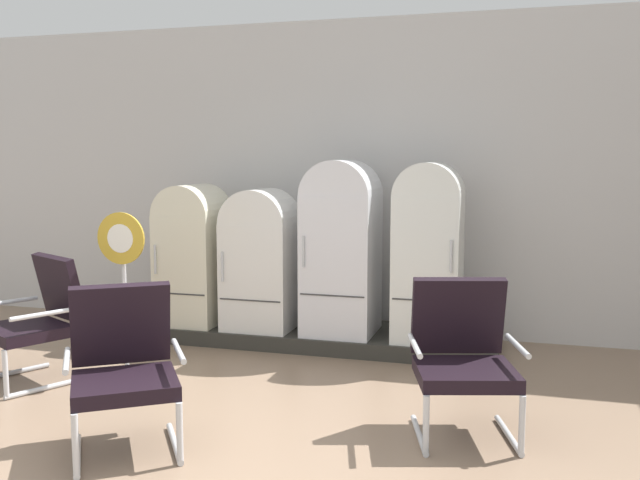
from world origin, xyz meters
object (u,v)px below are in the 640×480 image
Objects in this scene: armchair_center at (123,363)px; armchair_right at (462,352)px; armchair_left at (39,315)px; refrigerator_0 at (193,250)px; sign_stand at (124,301)px; refrigerator_1 at (261,255)px; refrigerator_2 at (342,242)px; refrigerator_3 at (429,246)px.

armchair_right is at bearing 22.23° from armchair_center.
armchair_left is at bearing 144.80° from armchair_center.
refrigerator_0 is 1.02× the size of sign_stand.
refrigerator_1 is at bearing 62.79° from sign_stand.
refrigerator_1 is 2.59m from armchair_center.
armchair_left is 0.74× the size of sign_stand.
armchair_right is at bearing -8.59° from sign_stand.
sign_stand is (-2.75, 0.42, 0.10)m from armchair_right.
armchair_left is at bearing -142.06° from refrigerator_2.
sign_stand is (0.62, 0.26, 0.10)m from armchair_left.
refrigerator_0 is at bearing 92.00° from sign_stand.
armchair_left and armchair_right have the same top height.
refrigerator_1 is 0.83× the size of refrigerator_2.
refrigerator_0 is 1.38m from sign_stand.
refrigerator_3 reaches higher than sign_stand.
armchair_right is at bearing -54.54° from refrigerator_2.
sign_stand is (-1.48, -1.37, -0.38)m from refrigerator_2.
sign_stand is at bearing -149.72° from refrigerator_3.
refrigerator_1 is 1.35× the size of armchair_right.
refrigerator_2 is 1.01× the size of refrigerator_3.
refrigerator_3 is (1.61, 0.01, 0.15)m from refrigerator_1.
refrigerator_0 is 3.33m from armchair_right.
refrigerator_0 is at bearing -179.41° from refrigerator_2.
refrigerator_2 is at bearing 42.92° from sign_stand.
refrigerator_2 is 1.62× the size of armchair_center.
refrigerator_3 is at bearing -0.42° from refrigerator_0.
refrigerator_0 is 1.38× the size of armchair_left.
armchair_left is at bearing -151.21° from refrigerator_3.
armchair_left is (-0.57, -1.62, -0.34)m from refrigerator_0.
armchair_center is 1.45m from sign_stand.
refrigerator_0 is 1.75m from armchair_left.
refrigerator_2 reaches higher than armchair_right.
armchair_center is at bearing -105.53° from refrigerator_2.
refrigerator_2 reaches higher than refrigerator_0.
refrigerator_2 is at bearing 177.68° from refrigerator_3.
armchair_center is at bearing -35.20° from armchair_left.
refrigerator_1 is (0.73, -0.03, -0.02)m from refrigerator_0.
armchair_center is (0.07, -2.57, -0.32)m from refrigerator_1.
refrigerator_1 is at bearing 50.66° from armchair_left.
sign_stand is at bearing -88.00° from refrigerator_0.
armchair_left is at bearing -109.51° from refrigerator_0.
refrigerator_1 reaches higher than armchair_right.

